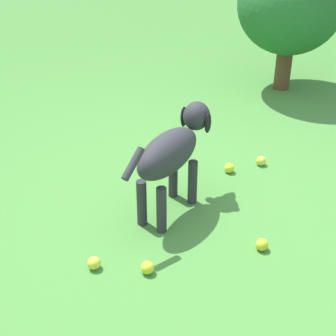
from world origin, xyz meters
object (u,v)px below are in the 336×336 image
(tennis_ball_0, at_px, (94,263))
(dog, at_px, (173,151))
(tennis_ball_2, at_px, (262,245))
(tennis_ball_4, at_px, (229,168))
(tennis_ball_1, at_px, (261,161))
(tennis_ball_3, at_px, (147,268))

(tennis_ball_0, bearing_deg, dog, 162.29)
(tennis_ball_2, height_order, tennis_ball_4, same)
(dog, distance_m, tennis_ball_0, 0.74)
(dog, bearing_deg, tennis_ball_1, -17.41)
(dog, xyz_separation_m, tennis_ball_4, (-0.52, 0.22, -0.35))
(tennis_ball_3, distance_m, tennis_ball_4, 1.09)
(tennis_ball_0, height_order, tennis_ball_4, same)
(tennis_ball_2, height_order, tennis_ball_3, same)
(dog, bearing_deg, tennis_ball_4, -10.07)
(tennis_ball_0, height_order, tennis_ball_3, same)
(tennis_ball_0, bearing_deg, tennis_ball_1, 155.32)
(tennis_ball_2, distance_m, tennis_ball_3, 0.61)
(tennis_ball_0, distance_m, tennis_ball_4, 1.21)
(tennis_ball_1, distance_m, tennis_ball_3, 1.29)
(tennis_ball_2, distance_m, tennis_ball_4, 0.80)
(tennis_ball_3, height_order, tennis_ball_4, same)
(tennis_ball_2, bearing_deg, dog, -110.20)
(tennis_ball_2, bearing_deg, tennis_ball_1, -169.82)
(dog, height_order, tennis_ball_2, dog)
(dog, bearing_deg, tennis_ball_3, -160.64)
(dog, height_order, tennis_ball_0, dog)
(tennis_ball_2, bearing_deg, tennis_ball_0, -61.24)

